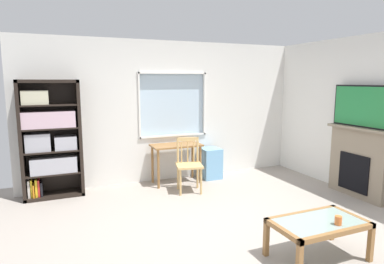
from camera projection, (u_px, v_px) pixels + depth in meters
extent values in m
cube|color=#9E9389|center=(232.00, 234.00, 4.05)|extent=(6.20, 6.03, 0.02)
cube|color=silver|center=(167.00, 157.00, 6.27)|extent=(5.20, 0.12, 0.81)
cube|color=silver|center=(165.00, 57.00, 5.99)|extent=(5.20, 0.12, 0.56)
cube|color=silver|center=(77.00, 107.00, 5.52)|extent=(2.08, 0.12, 1.19)
cube|color=silver|center=(244.00, 102.00, 6.76)|extent=(1.84, 0.12, 1.19)
cube|color=silver|center=(172.00, 105.00, 6.18)|extent=(1.28, 0.02, 1.19)
cube|color=white|center=(173.00, 136.00, 6.20)|extent=(1.34, 0.06, 0.03)
cube|color=white|center=(173.00, 73.00, 6.02)|extent=(1.34, 0.06, 0.03)
cube|color=white|center=(139.00, 106.00, 5.87)|extent=(0.03, 0.06, 1.19)
cube|color=white|center=(204.00, 104.00, 6.36)|extent=(0.03, 0.06, 1.19)
cube|color=black|center=(21.00, 141.00, 5.04)|extent=(0.05, 0.38, 1.86)
cube|color=black|center=(80.00, 138.00, 5.37)|extent=(0.05, 0.38, 1.86)
cube|color=black|center=(48.00, 81.00, 5.06)|extent=(0.90, 0.38, 0.05)
cube|color=black|center=(55.00, 194.00, 5.34)|extent=(0.90, 0.38, 0.05)
cube|color=black|center=(51.00, 138.00, 5.37)|extent=(0.90, 0.02, 1.86)
cube|color=black|center=(54.00, 173.00, 5.29)|extent=(0.85, 0.36, 0.02)
cube|color=black|center=(52.00, 151.00, 5.23)|extent=(0.85, 0.36, 0.02)
cube|color=black|center=(51.00, 128.00, 5.18)|extent=(0.85, 0.36, 0.02)
cube|color=black|center=(49.00, 105.00, 5.12)|extent=(0.85, 0.36, 0.02)
cube|color=#B2B2BC|center=(54.00, 164.00, 5.26)|extent=(0.68, 0.31, 0.25)
cube|color=#B2B2BC|center=(38.00, 142.00, 5.13)|extent=(0.36, 0.28, 0.28)
cube|color=#B2B2BC|center=(66.00, 142.00, 5.28)|extent=(0.32, 0.30, 0.21)
cube|color=beige|center=(49.00, 119.00, 5.14)|extent=(0.77, 0.33, 0.25)
cube|color=beige|center=(35.00, 97.00, 5.02)|extent=(0.38, 0.28, 0.21)
cube|color=white|center=(29.00, 188.00, 5.16)|extent=(0.03, 0.22, 0.27)
cube|color=yellow|center=(32.00, 188.00, 5.17)|extent=(0.03, 0.22, 0.28)
cube|color=orange|center=(34.00, 190.00, 5.19)|extent=(0.02, 0.28, 0.20)
cube|color=yellow|center=(36.00, 187.00, 5.20)|extent=(0.03, 0.22, 0.27)
cube|color=red|center=(39.00, 187.00, 5.21)|extent=(0.03, 0.21, 0.26)
cube|color=black|center=(42.00, 188.00, 5.23)|extent=(0.03, 0.22, 0.22)
cube|color=olive|center=(176.00, 145.00, 5.94)|extent=(0.89, 0.46, 0.03)
cylinder|color=olive|center=(158.00, 169.00, 5.68)|extent=(0.04, 0.04, 0.68)
cylinder|color=olive|center=(200.00, 165.00, 5.98)|extent=(0.04, 0.04, 0.68)
cylinder|color=olive|center=(152.00, 164.00, 6.01)|extent=(0.04, 0.04, 0.68)
cylinder|color=olive|center=(193.00, 160.00, 6.31)|extent=(0.04, 0.04, 0.68)
cube|color=tan|center=(189.00, 166.00, 5.48)|extent=(0.50, 0.49, 0.04)
cylinder|color=tan|center=(180.00, 183.00, 5.34)|extent=(0.04, 0.04, 0.43)
cylinder|color=tan|center=(201.00, 182.00, 5.39)|extent=(0.04, 0.04, 0.43)
cylinder|color=tan|center=(178.00, 177.00, 5.65)|extent=(0.04, 0.04, 0.43)
cylinder|color=tan|center=(197.00, 176.00, 5.70)|extent=(0.04, 0.04, 0.43)
cylinder|color=tan|center=(178.00, 151.00, 5.58)|extent=(0.04, 0.04, 0.45)
cylinder|color=tan|center=(198.00, 150.00, 5.63)|extent=(0.04, 0.04, 0.45)
cube|color=tan|center=(188.00, 139.00, 5.58)|extent=(0.36, 0.12, 0.06)
cylinder|color=tan|center=(182.00, 152.00, 5.59)|extent=(0.02, 0.02, 0.35)
cylinder|color=tan|center=(188.00, 152.00, 5.61)|extent=(0.02, 0.02, 0.35)
cylinder|color=tan|center=(194.00, 152.00, 5.63)|extent=(0.02, 0.02, 0.35)
cube|color=#72ADDB|center=(210.00, 163.00, 6.32)|extent=(0.35, 0.40, 0.57)
cube|color=gray|center=(359.00, 163.00, 5.27)|extent=(0.18, 1.00, 1.09)
cube|color=black|center=(354.00, 173.00, 5.25)|extent=(0.03, 0.55, 0.60)
cube|color=gray|center=(361.00, 128.00, 5.17)|extent=(0.26, 1.10, 0.04)
cube|color=black|center=(362.00, 106.00, 5.12)|extent=(0.05, 1.04, 0.65)
cube|color=#237F3D|center=(361.00, 106.00, 5.11)|extent=(0.01, 0.99, 0.60)
cube|color=#8C9E99|center=(319.00, 222.00, 3.41)|extent=(0.87, 0.46, 0.02)
cube|color=olive|center=(338.00, 233.00, 3.18)|extent=(0.97, 0.05, 0.05)
cube|color=olive|center=(302.00, 214.00, 3.65)|extent=(0.97, 0.05, 0.05)
cube|color=olive|center=(282.00, 231.00, 3.24)|extent=(0.05, 0.56, 0.05)
cube|color=olive|center=(351.00, 216.00, 3.59)|extent=(0.05, 0.56, 0.05)
cube|color=olive|center=(299.00, 264.00, 3.04)|extent=(0.05, 0.05, 0.37)
cube|color=olive|center=(371.00, 245.00, 3.39)|extent=(0.05, 0.05, 0.37)
cube|color=olive|center=(266.00, 239.00, 3.50)|extent=(0.05, 0.05, 0.37)
cube|color=olive|center=(332.00, 225.00, 3.86)|extent=(0.05, 0.05, 0.37)
cylinder|color=orange|center=(338.00, 220.00, 3.31)|extent=(0.07, 0.07, 0.09)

